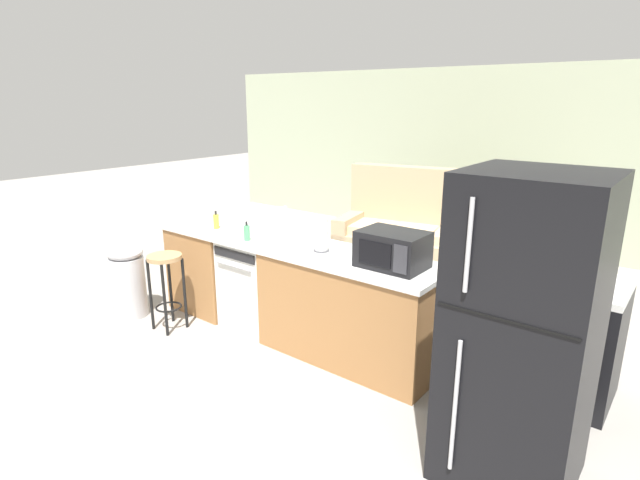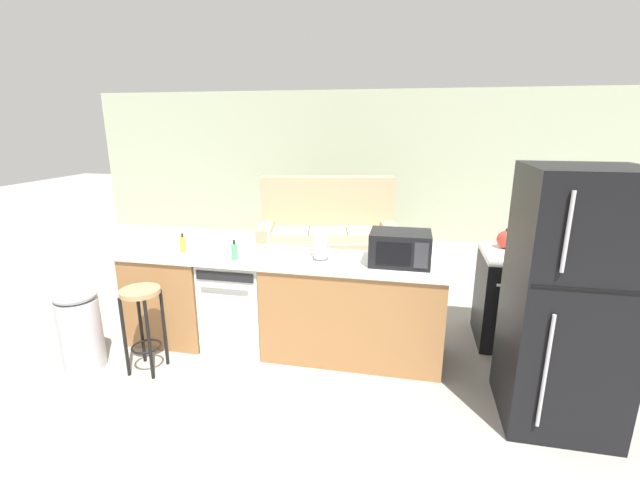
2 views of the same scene
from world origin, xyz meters
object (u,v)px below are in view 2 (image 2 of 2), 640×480
Objects in this scene: refrigerator at (568,301)px; trash_bin at (80,326)px; couch at (328,237)px; microwave at (400,248)px; dishwasher at (240,302)px; stove_range at (521,299)px; kettle at (506,240)px; bar_stool at (142,312)px; paper_towel_roll at (320,244)px; soap_bottle at (235,252)px; dish_soap_bottle at (183,244)px.

trash_bin is at bearing -178.04° from refrigerator.
microwave is at bearing -66.79° from couch.
dishwasher is at bearing 179.95° from microwave.
stove_range is 4.39× the size of kettle.
bar_stool is 3.36m from couch.
paper_towel_roll is 2.73m from couch.
couch is (1.52, 3.28, 0.02)m from trash_bin.
kettle is at bearing 15.58° from dishwasher.
stove_range is 3.97m from trash_bin.
trash_bin is at bearing -114.85° from couch.
paper_towel_roll is (-1.82, 0.54, 0.14)m from refrigerator.
bar_stool is (-2.06, -0.61, -0.50)m from microwave.
couch reaches higher than bar_stool.
soap_bottle is at bearing -164.12° from stove_range.
couch is at bearing 99.47° from paper_towel_roll.
paper_towel_roll is 1.60× the size of soap_bottle.
trash_bin is at bearing -161.99° from stove_range.
kettle is 0.10× the size of couch.
dishwasher is 4.10× the size of kettle.
couch is at bearing 84.00° from soap_bottle.
paper_towel_roll is 1.79m from kettle.
microwave reaches higher than dish_soap_bottle.
couch reaches higher than paper_towel_roll.
paper_towel_roll is 0.38× the size of trash_bin.
soap_bottle is at bearing 171.65° from refrigerator.
bar_stool is at bearing -163.46° from microwave.
kettle is (1.65, 0.69, -0.05)m from paper_towel_roll.
paper_towel_roll is at bearing -80.53° from couch.
soap_bottle is 0.24× the size of trash_bin.
stove_range is 3.41m from bar_stool.
paper_towel_roll is at bearing -162.92° from stove_range.
dishwasher is 1.00m from paper_towel_roll.
couch reaches higher than trash_bin.
paper_towel_roll reaches higher than dish_soap_bottle.
couch is (-0.44, 2.61, -0.64)m from paper_towel_roll.
kettle is 0.28× the size of bar_stool.
stove_range is at bearing 89.99° from refrigerator.
stove_range is 3.05m from couch.
dish_soap_bottle is at bearing 42.52° from trash_bin.
stove_range is 1.99m from paper_towel_roll.
kettle is (2.94, 0.74, 0.01)m from dish_soap_bottle.
soap_bottle is 0.24× the size of bar_stool.
refrigerator is 2.43× the size of bar_stool.
soap_bottle is 2.53m from kettle.
microwave is (1.46, -0.00, 0.62)m from dishwasher.
microwave is 1.77× the size of paper_towel_roll.
stove_range is 2.70m from soap_bottle.
refrigerator is 2.43× the size of trash_bin.
dishwasher is at bearing -97.57° from couch.
stove_range is 1.39m from microwave.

